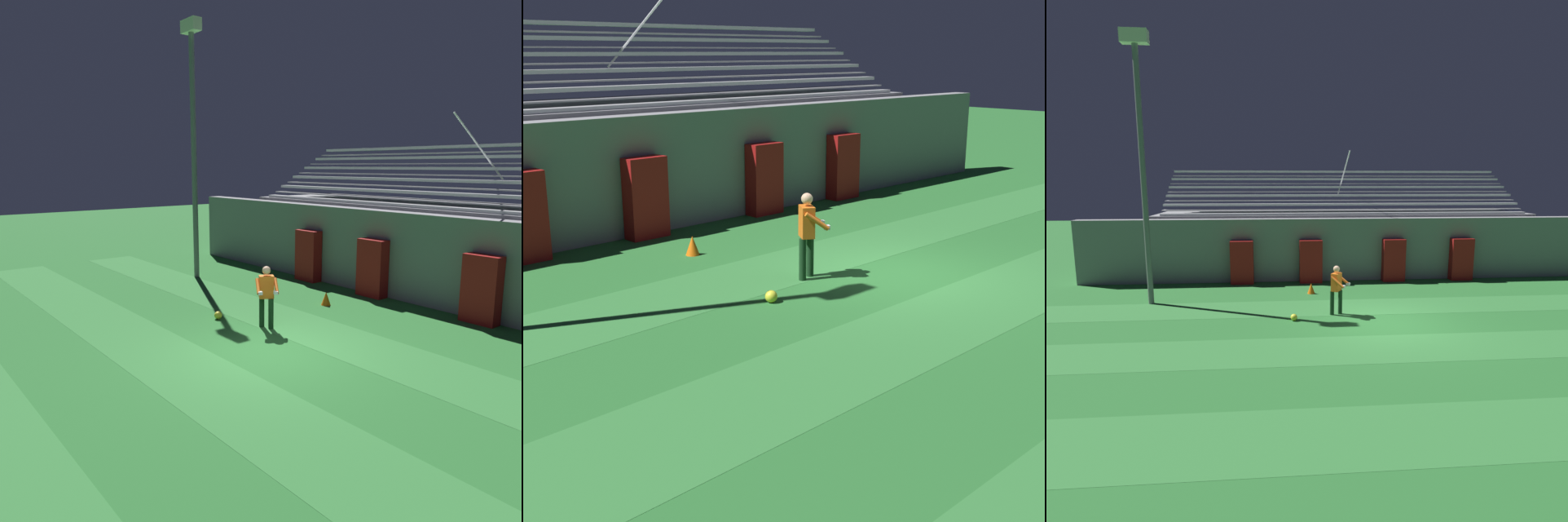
{
  "view_description": "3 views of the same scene",
  "coord_description": "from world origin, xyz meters",
  "views": [
    {
      "loc": [
        8.57,
        -7.12,
        4.25
      ],
      "look_at": [
        -1.99,
        1.36,
        1.7
      ],
      "focal_mm": 35.0,
      "sensor_mm": 36.0,
      "label": 1
    },
    {
      "loc": [
        -11.05,
        -8.24,
        4.22
      ],
      "look_at": [
        -2.81,
        0.33,
        0.78
      ],
      "focal_mm": 50.0,
      "sensor_mm": 36.0,
      "label": 2
    },
    {
      "loc": [
        -3.61,
        -12.9,
        4.38
      ],
      "look_at": [
        -2.34,
        2.17,
        1.65
      ],
      "focal_mm": 30.0,
      "sensor_mm": 36.0,
      "label": 3
    }
  ],
  "objects": [
    {
      "name": "floodlight_pole",
      "position": [
        -8.03,
        3.01,
        5.8
      ],
      "size": [
        0.9,
        0.36,
        9.36
      ],
      "color": "slate",
      "rests_on": "ground"
    },
    {
      "name": "ground_plane",
      "position": [
        0.0,
        0.0,
        0.0
      ],
      "size": [
        80.0,
        80.0,
        0.0
      ],
      "primitive_type": "plane",
      "color": "#286B2D"
    },
    {
      "name": "traffic_cone",
      "position": [
        -2.03,
        3.98,
        0.21
      ],
      "size": [
        0.3,
        0.3,
        0.42
      ],
      "primitive_type": "cone",
      "color": "orange",
      "rests_on": "ground"
    },
    {
      "name": "padding_pillar_gate_right",
      "position": [
        1.87,
        5.95,
        0.95
      ],
      "size": [
        0.99,
        0.44,
        1.89
      ],
      "primitive_type": "cube",
      "color": "maroon",
      "rests_on": "ground"
    },
    {
      "name": "padding_pillar_far_left",
      "position": [
        -4.88,
        5.95,
        0.95
      ],
      "size": [
        0.99,
        0.44,
        1.89
      ],
      "primitive_type": "cube",
      "color": "maroon",
      "rests_on": "ground"
    },
    {
      "name": "turf_stripe_mid",
      "position": [
        0.0,
        -2.03,
        0.0
      ],
      "size": [
        28.0,
        1.99,
        0.01
      ],
      "primitive_type": "cube",
      "color": "#337A38",
      "rests_on": "ground"
    },
    {
      "name": "goalkeeper",
      "position": [
        -1.44,
        1.11,
        0.95
      ],
      "size": [
        0.71,
        0.74,
        1.67
      ],
      "color": "#143319",
      "rests_on": "ground"
    },
    {
      "name": "turf_stripe_far",
      "position": [
        0.0,
        1.94,
        0.0
      ],
      "size": [
        28.0,
        1.99,
        0.01
      ],
      "primitive_type": "cube",
      "color": "#337A38",
      "rests_on": "ground"
    },
    {
      "name": "bleacher_stand",
      "position": [
        0.0,
        9.19,
        1.51
      ],
      "size": [
        18.0,
        4.75,
        5.83
      ],
      "color": "gray",
      "rests_on": "ground"
    },
    {
      "name": "padding_pillar_gate_left",
      "position": [
        -1.87,
        5.95,
        0.95
      ],
      "size": [
        0.99,
        0.44,
        1.89
      ],
      "primitive_type": "cube",
      "color": "maroon",
      "rests_on": "ground"
    },
    {
      "name": "back_wall",
      "position": [
        0.0,
        6.5,
        1.4
      ],
      "size": [
        24.0,
        0.6,
        2.8
      ],
      "primitive_type": "cube",
      "color": "gray",
      "rests_on": "ground"
    },
    {
      "name": "soccer_ball",
      "position": [
        -2.91,
        0.55,
        0.11
      ],
      "size": [
        0.22,
        0.22,
        0.22
      ],
      "primitive_type": "sphere",
      "color": "yellow",
      "rests_on": "ground"
    }
  ]
}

